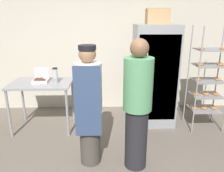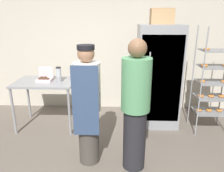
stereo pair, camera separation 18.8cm
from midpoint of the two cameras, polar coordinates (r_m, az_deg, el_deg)
back_wall at (r=4.75m, az=-2.82°, el=12.31°), size 6.40×0.12×3.09m
refrigerator at (r=4.15m, az=9.63°, el=2.66°), size 0.76×0.71×1.86m
baking_rack at (r=4.20m, az=22.58°, el=1.23°), size 0.58×0.48×1.85m
prep_counter at (r=4.11m, az=-19.17°, el=-0.44°), size 1.06×0.74×0.88m
donut_box at (r=4.06m, az=-19.42°, el=1.51°), size 0.26×0.21×0.25m
blender_pitcher at (r=3.96m, az=-15.91°, el=2.51°), size 0.11×0.11×0.26m
cardboard_storage_box at (r=4.12m, az=10.46°, el=17.44°), size 0.40×0.27×0.27m
person_baker at (r=2.92m, az=-7.88°, el=-5.12°), size 0.35×0.37×1.66m
person_customer at (r=2.82m, az=4.71°, el=-5.21°), size 0.37×0.37×1.75m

